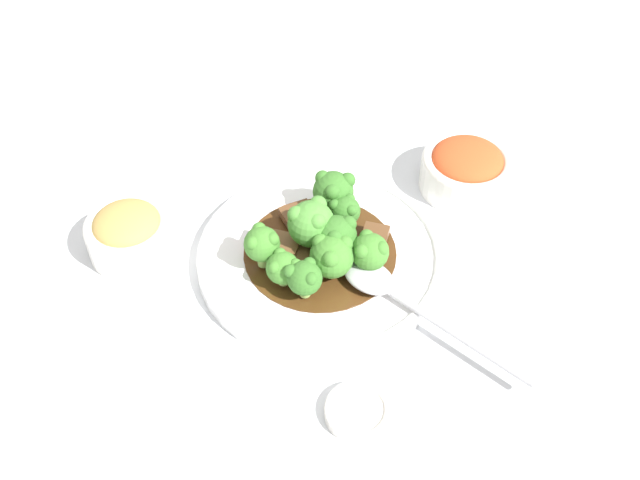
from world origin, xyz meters
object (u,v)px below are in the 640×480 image
at_px(broccoli_floret_1, 262,244).
at_px(broccoli_floret_5, 332,256).
at_px(broccoli_floret_2, 336,235).
at_px(side_bowl_kimchi, 466,168).
at_px(side_bowl_appetizer, 129,233).
at_px(beef_strip_1, 274,243).
at_px(beef_strip_0, 303,222).
at_px(broccoli_floret_7, 283,267).
at_px(broccoli_floret_0, 345,211).
at_px(sauce_dish, 357,411).
at_px(main_plate, 320,255).
at_px(serving_spoon, 385,288).
at_px(beef_strip_2, 303,262).
at_px(broccoli_floret_6, 305,277).
at_px(broccoli_floret_8, 333,191).
at_px(beef_strip_3, 373,242).
at_px(broccoli_floret_3, 312,223).
at_px(broccoli_floret_4, 370,252).

distance_m(broccoli_floret_1, broccoli_floret_5, 0.07).
relative_size(broccoli_floret_2, side_bowl_kimchi, 0.48).
bearing_deg(side_bowl_appetizer, beef_strip_1, -68.33).
xyz_separation_m(beef_strip_0, broccoli_floret_7, (-0.08, -0.02, 0.02)).
distance_m(broccoli_floret_0, broccoli_floret_1, 0.10).
xyz_separation_m(broccoli_floret_7, side_bowl_kimchi, (0.24, -0.12, -0.01)).
height_order(broccoli_floret_0, sauce_dish, broccoli_floret_0).
distance_m(beef_strip_0, broccoli_floret_7, 0.09).
bearing_deg(main_plate, serving_spoon, -105.12).
bearing_deg(side_bowl_kimchi, broccoli_floret_0, 147.44).
bearing_deg(broccoli_floret_1, serving_spoon, -80.54).
bearing_deg(broccoli_floret_5, beef_strip_2, 96.09).
relative_size(beef_strip_1, broccoli_floret_6, 1.38).
bearing_deg(serving_spoon, broccoli_floret_1, 99.46).
distance_m(main_plate, broccoli_floret_7, 0.07).
bearing_deg(beef_strip_0, broccoli_floret_0, -69.38).
xyz_separation_m(beef_strip_2, broccoli_floret_8, (0.09, 0.01, 0.03)).
bearing_deg(broccoli_floret_0, side_bowl_kimchi, -32.56).
height_order(beef_strip_0, serving_spoon, serving_spoon).
xyz_separation_m(beef_strip_2, sauce_dish, (-0.13, -0.12, -0.02)).
height_order(beef_strip_1, broccoli_floret_5, broccoli_floret_5).
relative_size(broccoli_floret_0, broccoli_floret_7, 1.08).
bearing_deg(broccoli_floret_8, side_bowl_appetizer, 126.64).
bearing_deg(beef_strip_3, beef_strip_0, 93.80).
height_order(beef_strip_0, broccoli_floret_3, broccoli_floret_3).
bearing_deg(beef_strip_3, broccoli_floret_3, 116.10).
bearing_deg(broccoli_floret_7, side_bowl_appetizer, 96.00).
relative_size(broccoli_floret_2, broccoli_floret_8, 0.94).
bearing_deg(broccoli_floret_6, beef_strip_3, -21.39).
distance_m(broccoli_floret_6, side_bowl_kimchi, 0.26).
height_order(beef_strip_1, beef_strip_2, beef_strip_1).
relative_size(main_plate, beef_strip_0, 4.06).
xyz_separation_m(broccoli_floret_1, broccoli_floret_3, (0.05, -0.03, 0.00)).
distance_m(main_plate, beef_strip_2, 0.03).
distance_m(broccoli_floret_1, broccoli_floret_4, 0.11).
height_order(broccoli_floret_0, broccoli_floret_7, broccoli_floret_0).
height_order(broccoli_floret_7, side_bowl_kimchi, broccoli_floret_7).
bearing_deg(sauce_dish, beef_strip_1, 49.32).
bearing_deg(broccoli_floret_0, beef_strip_3, -106.09).
xyz_separation_m(beef_strip_0, broccoli_floret_6, (-0.09, -0.05, 0.02)).
bearing_deg(broccoli_floret_1, broccoli_floret_7, -112.95).
bearing_deg(serving_spoon, beef_strip_1, 87.81).
distance_m(broccoli_floret_2, broccoli_floret_4, 0.04).
relative_size(broccoli_floret_0, broccoli_floret_1, 0.86).
xyz_separation_m(broccoli_floret_3, serving_spoon, (-0.02, -0.10, -0.03)).
xyz_separation_m(beef_strip_0, sauce_dish, (-0.18, -0.15, -0.02)).
bearing_deg(broccoli_floret_2, beef_strip_3, -46.52).
xyz_separation_m(main_plate, broccoli_floret_0, (0.04, -0.01, 0.04)).
bearing_deg(side_bowl_appetizer, broccoli_floret_2, -69.92).
relative_size(broccoli_floret_2, serving_spoon, 0.23).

